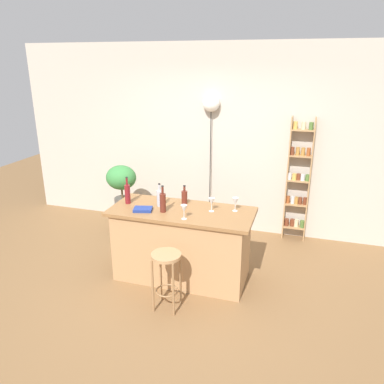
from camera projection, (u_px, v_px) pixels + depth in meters
name	position (u px, v px, depth m)	size (l,w,h in m)	color
ground	(174.00, 289.00, 4.43)	(12.00, 12.00, 0.00)	brown
back_wall	(216.00, 140.00, 5.73)	(6.40, 0.10, 2.80)	#BCB2A3
kitchen_counter	(182.00, 244.00, 4.56)	(1.69, 0.73, 0.88)	tan
bar_stool	(166.00, 268.00, 3.95)	(0.32, 0.32, 0.65)	#997047
spice_shelf	(298.00, 181.00, 5.42)	(0.33, 0.14, 1.81)	#A87F51
plant_stool	(124.00, 220.00, 5.87)	(0.34, 0.34, 0.38)	#2D2823
potted_plant	(121.00, 181.00, 5.66)	(0.46, 0.41, 0.69)	#514C47
bottle_sauce_amber	(184.00, 197.00, 4.59)	(0.07, 0.07, 0.23)	#5B2319
bottle_olive_oil	(160.00, 198.00, 4.50)	(0.07, 0.07, 0.28)	#B2B2B7
bottle_wine_red	(128.00, 193.00, 4.58)	(0.07, 0.07, 0.34)	maroon
bottle_spirits_clear	(163.00, 202.00, 4.32)	(0.07, 0.07, 0.32)	#5B2319
wine_glass_left	(184.00, 209.00, 4.13)	(0.07, 0.07, 0.16)	silver
wine_glass_center	(235.00, 202.00, 4.35)	(0.07, 0.07, 0.16)	silver
wine_glass_right	(212.00, 202.00, 4.34)	(0.07, 0.07, 0.16)	silver
cookbook	(143.00, 209.00, 4.39)	(0.21, 0.15, 0.04)	navy
pendant_globe_light	(211.00, 104.00, 5.47)	(0.25, 0.25, 2.08)	black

